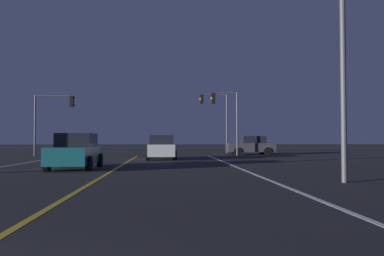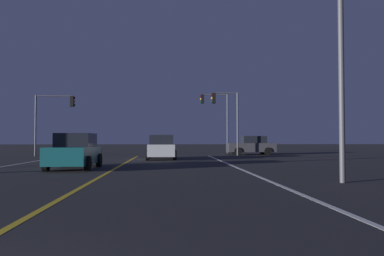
{
  "view_description": "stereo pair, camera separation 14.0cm",
  "coord_description": "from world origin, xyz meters",
  "views": [
    {
      "loc": [
        2.41,
        -1.84,
        1.42
      ],
      "look_at": [
        4.24,
        24.67,
        2.21
      ],
      "focal_mm": 34.8,
      "sensor_mm": 36.0,
      "label": 1
    },
    {
      "loc": [
        2.55,
        -1.84,
        1.42
      ],
      "look_at": [
        4.24,
        24.67,
        2.21
      ],
      "focal_mm": 34.8,
      "sensor_mm": 36.0,
      "label": 2
    }
  ],
  "objects": [
    {
      "name": "street_lamp_right_near",
      "position": [
        7.7,
        9.96,
        5.46
      ],
      "size": [
        2.42,
        0.44,
        8.66
      ],
      "rotation": [
        0.0,
        0.0,
        3.14
      ],
      "color": "#4C4C51",
      "rests_on": "ground"
    },
    {
      "name": "car_ahead_far",
      "position": [
        2.08,
        24.32,
        0.82
      ],
      "size": [
        2.02,
        4.3,
        1.7
      ],
      "rotation": [
        0.0,
        0.0,
        1.57
      ],
      "color": "black",
      "rests_on": "ground"
    },
    {
      "name": "traffic_light_near_right",
      "position": [
        7.44,
        29.88,
        4.0
      ],
      "size": [
        2.38,
        0.36,
        5.44
      ],
      "rotation": [
        0.0,
        0.0,
        3.14
      ],
      "color": "#4C4C51",
      "rests_on": "ground"
    },
    {
      "name": "traffic_light_far_right",
      "position": [
        7.25,
        35.38,
        4.38
      ],
      "size": [
        2.85,
        0.36,
        5.96
      ],
      "rotation": [
        0.0,
        0.0,
        3.14
      ],
      "color": "#4C4C51",
      "rests_on": "ground"
    },
    {
      "name": "car_crossing_side",
      "position": [
        10.14,
        31.71,
        0.82
      ],
      "size": [
        4.3,
        2.02,
        1.7
      ],
      "rotation": [
        0.0,
        0.0,
        3.14
      ],
      "color": "black",
      "rests_on": "ground"
    },
    {
      "name": "car_oncoming",
      "position": [
        -1.9,
        16.26,
        0.82
      ],
      "size": [
        2.02,
        4.3,
        1.7
      ],
      "rotation": [
        0.0,
        0.0,
        -1.57
      ],
      "color": "black",
      "rests_on": "ground"
    },
    {
      "name": "traffic_light_near_left",
      "position": [
        -6.91,
        29.88,
        3.81
      ],
      "size": [
        3.32,
        0.36,
        5.08
      ],
      "color": "#4C4C51",
      "rests_on": "ground"
    },
    {
      "name": "lane_center_divider",
      "position": [
        0.0,
        11.69,
        0.0
      ],
      "size": [
        0.16,
        35.38,
        0.01
      ],
      "primitive_type": "cube",
      "color": "gold",
      "rests_on": "ground"
    },
    {
      "name": "lane_edge_right",
      "position": [
        5.97,
        11.69,
        0.0
      ],
      "size": [
        0.16,
        35.38,
        0.01
      ],
      "primitive_type": "cube",
      "color": "silver",
      "rests_on": "ground"
    }
  ]
}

